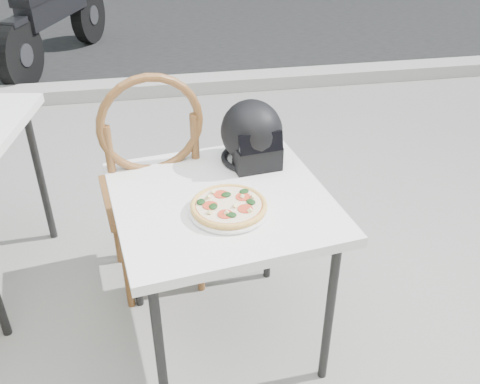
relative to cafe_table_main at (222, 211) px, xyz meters
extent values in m
plane|color=gray|center=(0.05, -0.01, -0.69)|extent=(80.00, 80.00, 0.00)
cube|color=#A4A39A|center=(0.05, 2.99, -0.63)|extent=(30.00, 0.25, 0.12)
cube|color=white|center=(0.00, 0.00, 0.05)|extent=(0.90, 0.90, 0.04)
cylinder|color=black|center=(-0.28, -0.37, -0.33)|extent=(0.04, 0.04, 0.72)
cylinder|color=black|center=(0.37, -0.28, -0.33)|extent=(0.04, 0.04, 0.72)
cylinder|color=black|center=(-0.37, 0.28, -0.33)|extent=(0.04, 0.04, 0.72)
cylinder|color=black|center=(0.28, 0.37, -0.33)|extent=(0.04, 0.04, 0.72)
cylinder|color=white|center=(0.01, -0.11, 0.07)|extent=(0.32, 0.32, 0.01)
torus|color=white|center=(0.01, -0.11, 0.08)|extent=(0.33, 0.33, 0.01)
cylinder|color=#E5AE53|center=(0.01, -0.11, 0.09)|extent=(0.35, 0.35, 0.01)
torus|color=#E5AE53|center=(0.01, -0.11, 0.10)|extent=(0.36, 0.36, 0.02)
cylinder|color=#BC3614|center=(0.01, -0.11, 0.10)|extent=(0.31, 0.31, 0.00)
cylinder|color=beige|center=(0.01, -0.11, 0.10)|extent=(0.30, 0.30, 0.00)
cylinder|color=red|center=(0.07, -0.07, 0.11)|extent=(0.07, 0.07, 0.00)
cylinder|color=red|center=(-0.01, -0.04, 0.11)|extent=(0.07, 0.07, 0.00)
cylinder|color=red|center=(-0.06, -0.11, 0.11)|extent=(0.07, 0.07, 0.00)
cylinder|color=red|center=(-0.01, -0.17, 0.11)|extent=(0.07, 0.07, 0.00)
cylinder|color=red|center=(0.06, -0.15, 0.11)|extent=(0.07, 0.07, 0.00)
ellipsoid|color=#133413|center=(0.01, -0.05, 0.11)|extent=(0.05, 0.04, 0.01)
ellipsoid|color=#133413|center=(-0.05, -0.12, 0.11)|extent=(0.04, 0.05, 0.01)
ellipsoid|color=#133413|center=(0.09, -0.11, 0.11)|extent=(0.04, 0.05, 0.01)
ellipsoid|color=#133413|center=(0.01, -0.18, 0.11)|extent=(0.05, 0.04, 0.01)
ellipsoid|color=#133413|center=(0.08, -0.04, 0.11)|extent=(0.05, 0.05, 0.01)
ellipsoid|color=#133413|center=(-0.09, -0.08, 0.11)|extent=(0.04, 0.05, 0.01)
cylinder|color=#FAEA99|center=(0.03, -0.13, 0.11)|extent=(0.02, 0.02, 0.02)
cylinder|color=#FAEA99|center=(-0.06, -0.06, 0.11)|extent=(0.02, 0.02, 0.02)
cylinder|color=#FAEA99|center=(0.07, -0.08, 0.11)|extent=(0.02, 0.03, 0.02)
cylinder|color=#FAEA99|center=(-0.03, -0.03, 0.11)|extent=(0.02, 0.03, 0.02)
cylinder|color=#FAEA99|center=(0.08, -0.17, 0.11)|extent=(0.02, 0.02, 0.02)
cylinder|color=#FAEA99|center=(-0.06, -0.16, 0.11)|extent=(0.02, 0.03, 0.02)
cylinder|color=#FAEA99|center=(0.11, -0.08, 0.11)|extent=(0.02, 0.03, 0.02)
cylinder|color=#FAEA99|center=(-0.01, -0.17, 0.11)|extent=(0.02, 0.02, 0.02)
ellipsoid|color=black|center=(0.17, 0.26, 0.20)|extent=(0.29, 0.30, 0.26)
cube|color=black|center=(0.18, 0.18, 0.12)|extent=(0.20, 0.12, 0.10)
torus|color=black|center=(0.17, 0.26, 0.08)|extent=(0.29, 0.29, 0.02)
cube|color=black|center=(0.18, 0.15, 0.21)|extent=(0.18, 0.06, 0.08)
cube|color=brown|center=(-0.27, 0.48, -0.19)|extent=(0.51, 0.51, 0.04)
cylinder|color=brown|center=(-0.12, 0.68, -0.45)|extent=(0.04, 0.04, 0.49)
cylinder|color=brown|center=(-0.47, 0.63, -0.45)|extent=(0.04, 0.04, 0.49)
cylinder|color=brown|center=(-0.06, 0.33, -0.45)|extent=(0.04, 0.04, 0.49)
cylinder|color=brown|center=(-0.41, 0.28, -0.45)|extent=(0.04, 0.04, 0.49)
cylinder|color=brown|center=(-0.06, 0.32, 0.04)|extent=(0.04, 0.04, 0.46)
cylinder|color=brown|center=(-0.41, 0.27, 0.04)|extent=(0.04, 0.04, 0.46)
torus|color=brown|center=(-0.24, 0.30, 0.25)|extent=(0.43, 0.10, 0.43)
cylinder|color=black|center=(-0.85, 0.92, -0.29)|extent=(0.05, 0.05, 0.80)
cylinder|color=black|center=(-0.83, 4.69, -0.38)|extent=(0.34, 0.62, 0.62)
cylinder|color=gray|center=(-0.83, 4.69, -0.38)|extent=(0.21, 0.24, 0.21)
cylinder|color=black|center=(-1.36, 3.35, -0.38)|extent=(0.34, 0.62, 0.62)
cylinder|color=gray|center=(-1.36, 3.35, -0.38)|extent=(0.21, 0.24, 0.21)
cube|color=black|center=(-1.09, 4.02, -0.12)|extent=(0.57, 1.08, 0.23)
cube|color=black|center=(-1.35, 3.37, -0.09)|extent=(0.22, 0.26, 0.05)
camera|label=1|loc=(-0.23, -1.68, 1.17)|focal=40.00mm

